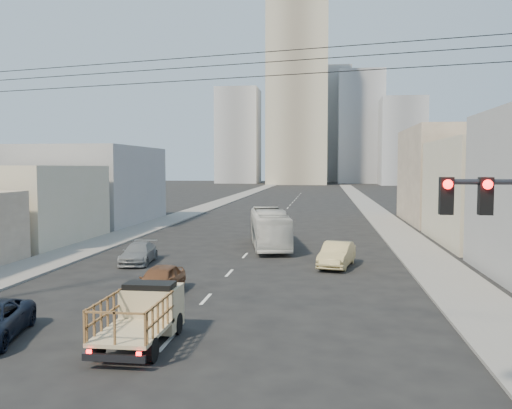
% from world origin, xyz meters
% --- Properties ---
extents(ground, '(420.00, 420.00, 0.00)m').
position_xyz_m(ground, '(0.00, 0.00, 0.00)').
color(ground, black).
rests_on(ground, ground).
extents(sidewalk_left, '(3.50, 180.00, 0.12)m').
position_xyz_m(sidewalk_left, '(-11.75, 70.00, 0.06)').
color(sidewalk_left, slate).
rests_on(sidewalk_left, ground).
extents(sidewalk_right, '(3.50, 180.00, 0.12)m').
position_xyz_m(sidewalk_right, '(11.75, 70.00, 0.06)').
color(sidewalk_right, slate).
rests_on(sidewalk_right, ground).
extents(lane_dashes, '(0.15, 104.00, 0.01)m').
position_xyz_m(lane_dashes, '(0.00, 53.00, 0.01)').
color(lane_dashes, silver).
rests_on(lane_dashes, ground).
extents(flatbed_pickup, '(1.95, 4.41, 1.90)m').
position_xyz_m(flatbed_pickup, '(-0.77, 1.69, 1.09)').
color(flatbed_pickup, tan).
rests_on(flatbed_pickup, ground).
extents(city_bus, '(4.06, 10.27, 2.79)m').
position_xyz_m(city_bus, '(1.23, 24.07, 1.39)').
color(city_bus, silver).
rests_on(city_bus, ground).
extents(sedan_brown, '(1.72, 4.04, 1.36)m').
position_xyz_m(sedan_brown, '(-2.29, 8.54, 0.68)').
color(sedan_brown, brown).
rests_on(sedan_brown, ground).
extents(sedan_tan, '(2.44, 4.65, 1.46)m').
position_xyz_m(sedan_tan, '(5.99, 16.66, 0.73)').
color(sedan_tan, tan).
rests_on(sedan_tan, ground).
extents(sedan_grey, '(2.14, 4.42, 1.24)m').
position_xyz_m(sedan_grey, '(-6.08, 16.37, 0.62)').
color(sedan_grey, slate).
rests_on(sedan_grey, ground).
extents(overhead_wires, '(23.01, 5.02, 0.72)m').
position_xyz_m(overhead_wires, '(0.00, 1.50, 8.97)').
color(overhead_wires, black).
rests_on(overhead_wires, ground).
extents(bldg_right_far, '(12.00, 16.00, 10.00)m').
position_xyz_m(bldg_right_far, '(20.00, 44.00, 5.00)').
color(bldg_right_far, gray).
rests_on(bldg_right_far, ground).
extents(bldg_left_mid, '(11.00, 12.00, 6.00)m').
position_xyz_m(bldg_left_mid, '(-19.00, 24.00, 3.00)').
color(bldg_left_mid, '#BCB597').
rests_on(bldg_left_mid, ground).
extents(bldg_left_far, '(12.00, 16.00, 8.00)m').
position_xyz_m(bldg_left_far, '(-19.50, 39.00, 4.00)').
color(bldg_left_far, gray).
rests_on(bldg_left_far, ground).
extents(high_rise_tower, '(20.00, 20.00, 60.00)m').
position_xyz_m(high_rise_tower, '(-4.00, 170.00, 30.00)').
color(high_rise_tower, gray).
rests_on(high_rise_tower, ground).
extents(midrise_ne, '(16.00, 16.00, 40.00)m').
position_xyz_m(midrise_ne, '(18.00, 185.00, 20.00)').
color(midrise_ne, gray).
rests_on(midrise_ne, ground).
extents(midrise_nw, '(15.00, 15.00, 34.00)m').
position_xyz_m(midrise_nw, '(-26.00, 180.00, 17.00)').
color(midrise_nw, gray).
rests_on(midrise_nw, ground).
extents(midrise_back, '(18.00, 18.00, 44.00)m').
position_xyz_m(midrise_back, '(6.00, 200.00, 22.00)').
color(midrise_back, gray).
rests_on(midrise_back, ground).
extents(midrise_east, '(14.00, 14.00, 28.00)m').
position_xyz_m(midrise_east, '(30.00, 165.00, 14.00)').
color(midrise_east, gray).
rests_on(midrise_east, ground).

